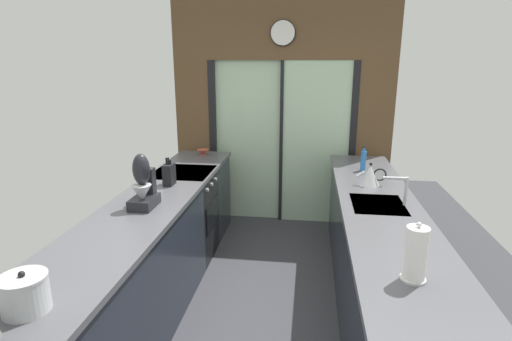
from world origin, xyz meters
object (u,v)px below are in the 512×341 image
Objects in this scene: mixing_bowl_far at (203,152)px; kettle at (370,175)px; stock_pot at (25,294)px; paper_towel_roll at (416,254)px; knife_block at (169,174)px; soap_bottle at (363,160)px; oven_range at (185,215)px; stand_mixer at (143,187)px.

mixing_bowl_far is 2.02m from kettle.
paper_towel_roll is at bearing 15.72° from stock_pot.
knife_block is 1.92m from soap_bottle.
mixing_bowl_far is at bearing 88.56° from oven_range.
knife_block is at bearing -87.57° from oven_range.
kettle is at bearing 50.00° from stock_pot.
paper_towel_roll is at bearing -90.07° from kettle.
stock_pot is at bearing -124.18° from soap_bottle.
knife_block is 1.80m from kettle.
stock_pot reaches higher than oven_range.
knife_block is 0.60× the size of stand_mixer.
kettle is at bearing 7.24° from knife_block.
stand_mixer is at bearing -88.94° from oven_range.
paper_towel_roll is at bearing -45.51° from oven_range.
mixing_bowl_far is at bearing 90.00° from stand_mixer.
stand_mixer is 1.60× the size of kettle.
stand_mixer reaches higher than oven_range.
oven_range is 1.18m from stand_mixer.
stand_mixer is (0.00, -1.73, 0.12)m from mixing_bowl_far.
kettle is 0.83× the size of paper_towel_roll.
stock_pot is at bearing -90.00° from knife_block.
stand_mixer is at bearing 154.99° from paper_towel_roll.
knife_block is at bearing -90.00° from mixing_bowl_far.
stock_pot is at bearing -90.00° from mixing_bowl_far.
mixing_bowl_far is 0.58× the size of soap_bottle.
oven_range is at bearing 173.43° from kettle.
oven_range is 1.91m from soap_bottle.
knife_block is 0.57m from stand_mixer.
stock_pot is 0.66× the size of paper_towel_roll.
oven_range is at bearing 92.43° from knife_block.
kettle is 0.50m from soap_bottle.
oven_range is at bearing 90.45° from stock_pot.
mixing_bowl_far is at bearing 90.00° from stock_pot.
knife_block reaches higher than kettle.
knife_block is 0.96× the size of kettle.
knife_block is at bearing 90.00° from stock_pot.
paper_towel_roll is (0.00, -2.12, 0.04)m from soap_bottle.
paper_towel_roll reaches higher than oven_range.
knife_block reaches higher than soap_bottle.
mixing_bowl_far is at bearing 124.76° from paper_towel_roll.
kettle is at bearing 23.99° from stand_mixer.
oven_range is at bearing -170.85° from soap_bottle.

